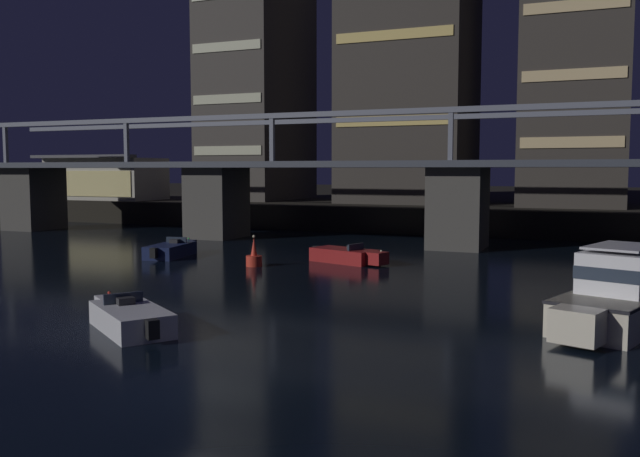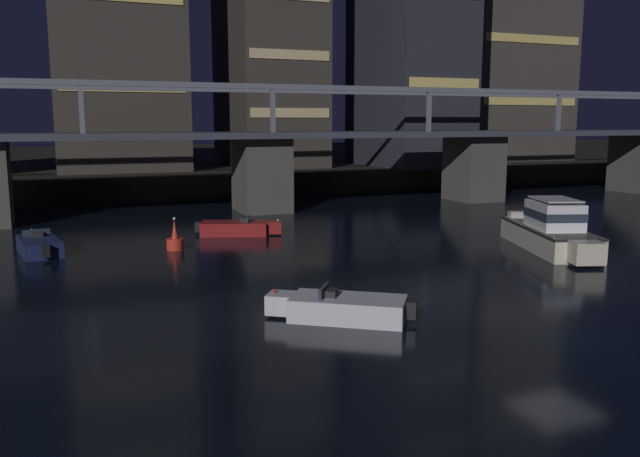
{
  "view_description": "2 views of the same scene",
  "coord_description": "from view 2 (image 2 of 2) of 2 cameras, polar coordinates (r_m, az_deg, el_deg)",
  "views": [
    {
      "loc": [
        8.77,
        -13.83,
        5.39
      ],
      "look_at": [
        -5.11,
        19.7,
        2.2
      ],
      "focal_mm": 37.59,
      "sensor_mm": 36.0,
      "label": 1
    },
    {
      "loc": [
        -14.59,
        -15.82,
        6.74
      ],
      "look_at": [
        -3.41,
        11.87,
        1.9
      ],
      "focal_mm": 36.97,
      "sensor_mm": 36.0,
      "label": 2
    }
  ],
  "objects": [
    {
      "name": "far_riverbank",
      "position": [
        97.21,
        -13.39,
        5.63
      ],
      "size": [
        240.0,
        80.0,
        2.2
      ],
      "primitive_type": "cube",
      "color": "black",
      "rests_on": "ground"
    },
    {
      "name": "river_bridge",
      "position": [
        50.18,
        -5.09,
        6.04
      ],
      "size": [
        82.52,
        6.4,
        9.38
      ],
      "color": "#4C4944",
      "rests_on": "ground"
    },
    {
      "name": "tower_central",
      "position": [
        70.91,
        -4.54,
        16.57
      ],
      "size": [
        8.65,
        13.76,
        27.63
      ],
      "color": "#38332D",
      "rests_on": "far_riverbank"
    },
    {
      "name": "speedboat_far_left",
      "position": [
        22.84,
        1.91,
        -6.88
      ],
      "size": [
        4.74,
        3.9,
        1.16
      ],
      "color": "silver",
      "rests_on": "ground"
    },
    {
      "name": "speedboat_mid_left",
      "position": [
        40.02,
        -7.14,
        0.04
      ],
      "size": [
        5.13,
        2.97,
        1.16
      ],
      "color": "maroon",
      "rests_on": "ground"
    },
    {
      "name": "ground_plane",
      "position": [
        22.55,
        19.95,
        -8.76
      ],
      "size": [
        400.0,
        400.0,
        0.0
      ],
      "primitive_type": "plane",
      "color": "black"
    },
    {
      "name": "speedboat_near_right",
      "position": [
        37.23,
        -23.17,
        -1.33
      ],
      "size": [
        2.37,
        5.23,
        1.16
      ],
      "color": "#19234C",
      "rests_on": "ground"
    },
    {
      "name": "tower_east_low",
      "position": [
        85.42,
        15.71,
        17.51
      ],
      "size": [
        13.99,
        10.77,
        35.05
      ],
      "color": "#423D38",
      "rests_on": "far_riverbank"
    },
    {
      "name": "channel_buoy",
      "position": [
        35.9,
        -12.44,
        -1.06
      ],
      "size": [
        0.9,
        0.9,
        1.76
      ],
      "color": "red",
      "rests_on": "ground"
    },
    {
      "name": "cabin_cruiser_near_left",
      "position": [
        37.06,
        19.4,
        -0.15
      ],
      "size": [
        5.18,
        9.31,
        2.79
      ],
      "color": "beige",
      "rests_on": "ground"
    }
  ]
}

